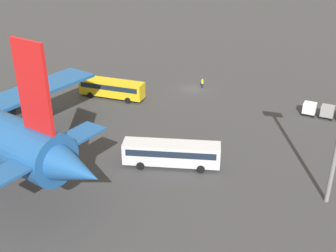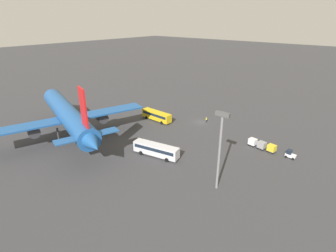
{
  "view_description": "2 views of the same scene",
  "coord_description": "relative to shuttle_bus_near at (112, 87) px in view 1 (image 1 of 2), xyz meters",
  "views": [
    {
      "loc": [
        -17.75,
        69.15,
        27.9
      ],
      "look_at": [
        -2.94,
        23.6,
        4.09
      ],
      "focal_mm": 45.0,
      "sensor_mm": 36.0,
      "label": 1
    },
    {
      "loc": [
        -43.85,
        68.21,
        32.27
      ],
      "look_at": [
        1.03,
        15.44,
        3.25
      ],
      "focal_mm": 28.0,
      "sensor_mm": 36.0,
      "label": 2
    }
  ],
  "objects": [
    {
      "name": "ground_plane",
      "position": [
        -12.15,
        -8.3,
        -1.89
      ],
      "size": [
        600.0,
        600.0,
        0.0
      ],
      "primitive_type": "plane",
      "color": "#38383A"
    },
    {
      "name": "shuttle_bus_near",
      "position": [
        0.0,
        0.0,
        0.0
      ],
      "size": [
        11.45,
        3.19,
        3.14
      ],
      "rotation": [
        0.0,
        0.0,
        -0.03
      ],
      "color": "gold",
      "rests_on": "ground"
    },
    {
      "name": "shuttle_bus_far",
      "position": [
        -16.39,
        17.92,
        0.0
      ],
      "size": [
        12.25,
        4.96,
        3.14
      ],
      "rotation": [
        0.0,
        0.0,
        0.21
      ],
      "color": "silver",
      "rests_on": "ground"
    },
    {
      "name": "worker_person",
      "position": [
        -13.64,
        -9.35,
        -1.01
      ],
      "size": [
        0.38,
        0.38,
        1.74
      ],
      "color": "#1E1E2D",
      "rests_on": "ground"
    },
    {
      "name": "cargo_cart_grey",
      "position": [
        -35.01,
        -2.69,
        -0.69
      ],
      "size": [
        2.24,
        1.97,
        2.06
      ],
      "rotation": [
        0.0,
        0.0,
        -0.16
      ],
      "color": "#38383D",
      "rests_on": "ground"
    },
    {
      "name": "cargo_cart_white",
      "position": [
        -32.37,
        -3.02,
        -0.69
      ],
      "size": [
        2.24,
        1.97,
        2.06
      ],
      "rotation": [
        0.0,
        0.0,
        -0.16
      ],
      "color": "#38383D",
      "rests_on": "ground"
    }
  ]
}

